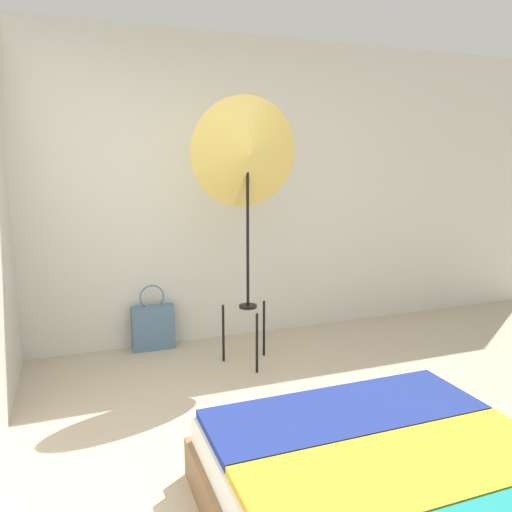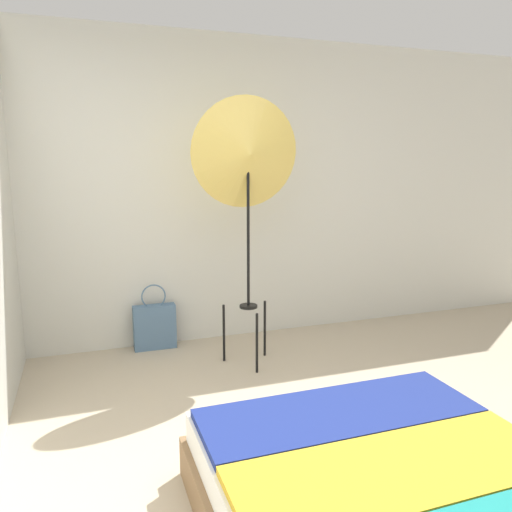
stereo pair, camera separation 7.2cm
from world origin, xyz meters
name	(u,v)px [view 2 (the right image)]	position (x,y,z in m)	size (l,w,h in m)	color
ground_plane	(267,488)	(0.00, 0.00, 0.00)	(14.00, 14.00, 0.00)	tan
wall_back	(177,193)	(0.00, 2.17, 1.30)	(8.00, 0.05, 2.60)	beige
photo_umbrella	(248,156)	(0.40, 1.49, 1.60)	(0.82, 0.33, 2.03)	black
tote_bag	(155,326)	(-0.25, 2.04, 0.20)	(0.35, 0.10, 0.56)	slate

